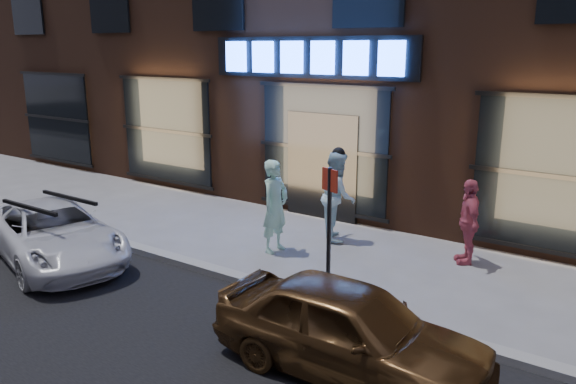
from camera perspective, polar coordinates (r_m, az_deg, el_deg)
name	(u,v)px	position (r m, az deg, el deg)	size (l,w,h in m)	color
ground	(206,272)	(10.05, -8.37, -8.00)	(90.00, 90.00, 0.00)	slate
curb	(206,268)	(10.03, -8.38, -7.68)	(60.00, 0.25, 0.12)	gray
man_bowtie	(275,206)	(10.65, -1.32, -1.46)	(0.65, 0.43, 1.79)	#C2FFDF
man_cap	(338,196)	(11.39, 5.06, -0.37)	(0.88, 0.69, 1.82)	silver
passerby	(468,221)	(10.61, 17.84, -2.87)	(0.92, 0.38, 1.56)	#CC5467
white_suv	(53,233)	(11.13, -22.75, -3.86)	(1.76, 3.82, 1.06)	silver
gold_sedan	(350,329)	(6.89, 6.27, -13.70)	(1.37, 3.41, 1.16)	brown
sign_post	(329,222)	(8.45, 4.19, -3.06)	(0.32, 0.15, 2.11)	#262628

